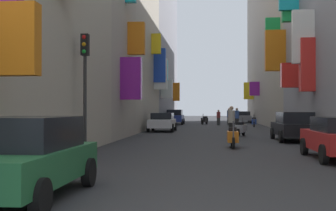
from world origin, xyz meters
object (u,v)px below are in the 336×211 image
object	(u,v)px
parked_car_black	(294,126)
parked_car_blue	(175,117)
pedestrian_crossing	(229,117)
pedestrian_mid_street	(219,118)
pedestrian_near_left	(237,118)
traffic_light_far_corner	(85,73)
parked_car_green	(22,156)
parked_car_grey	(243,117)
pedestrian_near_right	(231,122)
scooter_orange	(233,137)
scooter_blue	(254,122)
scooter_black	(205,120)
parked_car_white	(162,122)
scooter_silver	(241,129)

from	to	relation	value
parked_car_black	parked_car_blue	size ratio (longest dim) A/B	1.00
pedestrian_crossing	pedestrian_mid_street	world-z (taller)	pedestrian_crossing
pedestrian_near_left	traffic_light_far_corner	bearing A→B (deg)	-106.30
parked_car_blue	parked_car_green	distance (m)	39.07
parked_car_blue	pedestrian_crossing	size ratio (longest dim) A/B	2.60
parked_car_green	pedestrian_near_left	size ratio (longest dim) A/B	2.35
parked_car_grey	traffic_light_far_corner	bearing A→B (deg)	-102.18
pedestrian_near_right	scooter_orange	bearing A→B (deg)	-92.22
scooter_blue	scooter_orange	world-z (taller)	same
scooter_black	pedestrian_near_right	size ratio (longest dim) A/B	1.00
parked_car_green	parked_car_grey	bearing A→B (deg)	80.84
pedestrian_near_left	parked_car_grey	bearing A→B (deg)	84.10
pedestrian_near_right	scooter_black	bearing A→B (deg)	94.55
scooter_blue	parked_car_white	bearing A→B (deg)	-129.70
parked_car_white	parked_car_green	distance (m)	24.09
parked_car_grey	parked_car_white	bearing A→B (deg)	-109.16
parked_car_blue	pedestrian_near_right	xyz separation A→B (m)	(4.94, -22.27, 0.09)
scooter_orange	parked_car_black	bearing A→B (deg)	51.55
pedestrian_crossing	pedestrian_mid_street	bearing A→B (deg)	169.39
pedestrian_crossing	traffic_light_far_corner	bearing A→B (deg)	-102.01
pedestrian_near_right	traffic_light_far_corner	size ratio (longest dim) A/B	0.42
parked_car_white	pedestrian_near_left	bearing A→B (deg)	44.64
parked_car_white	pedestrian_mid_street	size ratio (longest dim) A/B	2.58
parked_car_grey	parked_car_white	size ratio (longest dim) A/B	1.12
pedestrian_near_left	pedestrian_near_right	world-z (taller)	pedestrian_near_right
parked_car_grey	parked_car_blue	size ratio (longest dim) A/B	1.01
parked_car_black	parked_car_white	bearing A→B (deg)	130.65
parked_car_blue	parked_car_grey	bearing A→B (deg)	38.26
parked_car_black	parked_car_blue	world-z (taller)	parked_car_blue
parked_car_grey	pedestrian_near_right	world-z (taller)	pedestrian_near_right
parked_car_grey	parked_car_green	distance (m)	45.63
scooter_black	pedestrian_near_left	world-z (taller)	pedestrian_near_left
parked_car_green	parked_car_blue	bearing A→B (deg)	90.47
pedestrian_mid_street	parked_car_black	bearing A→B (deg)	-80.94
scooter_blue	parked_car_green	bearing A→B (deg)	-102.67
parked_car_blue	scooter_silver	xyz separation A→B (m)	(5.58, -20.28, -0.34)
scooter_black	parked_car_grey	bearing A→B (deg)	53.84
parked_car_green	scooter_black	xyz separation A→B (m)	(2.85, 39.01, -0.31)
pedestrian_near_left	pedestrian_mid_street	distance (m)	6.93
parked_car_white	parked_car_grey	bearing A→B (deg)	70.84
parked_car_grey	pedestrian_near_left	bearing A→B (deg)	-95.90
pedestrian_mid_street	parked_car_grey	bearing A→B (deg)	70.67
scooter_silver	pedestrian_near_right	distance (m)	2.13
parked_car_blue	scooter_black	distance (m)	3.19
pedestrian_near_right	scooter_silver	bearing A→B (deg)	72.16
parked_car_black	traffic_light_far_corner	distance (m)	11.87
parked_car_white	scooter_blue	size ratio (longest dim) A/B	2.11
scooter_orange	traffic_light_far_corner	world-z (taller)	traffic_light_far_corner
pedestrian_mid_street	pedestrian_near_left	bearing A→B (deg)	-78.26
parked_car_black	pedestrian_near_right	world-z (taller)	pedestrian_near_right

